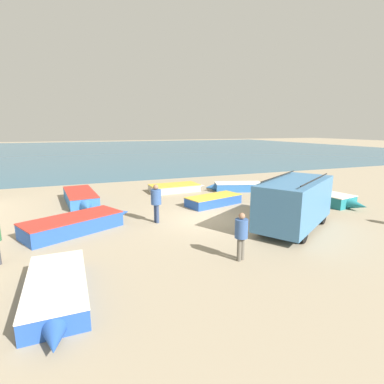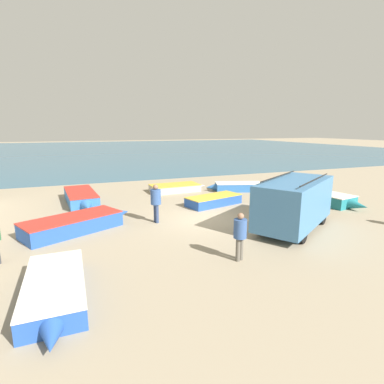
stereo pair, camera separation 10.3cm
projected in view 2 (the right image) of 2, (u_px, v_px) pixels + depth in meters
ground_plane at (205, 219)px, 14.56m from camera, size 200.00×200.00×0.00m
sea_water at (106, 150)px, 62.10m from camera, size 120.00×80.00×0.01m
parked_van at (295, 202)px, 12.95m from camera, size 5.10×4.19×2.29m
fishing_rowboat_0 at (76, 223)px, 12.83m from camera, size 4.82×3.23×0.66m
fishing_rowboat_1 at (176, 188)px, 20.94m from camera, size 4.10×1.86×0.50m
fishing_rowboat_2 at (237, 187)px, 21.11m from camera, size 4.03×2.25×0.58m
fishing_rowboat_3 at (55, 290)px, 7.64m from camera, size 1.52×4.21×0.55m
fishing_rowboat_4 at (215, 200)px, 17.28m from camera, size 4.03×2.15×0.54m
fishing_rowboat_5 at (81, 198)px, 17.58m from camera, size 1.97×5.16×0.68m
fishing_rowboat_6 at (317, 196)px, 17.98m from camera, size 2.38×5.50×0.64m
fisherman_0 at (240, 232)px, 9.81m from camera, size 0.43×0.43×1.64m
fisherman_2 at (156, 200)px, 13.83m from camera, size 0.48×0.48×1.81m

